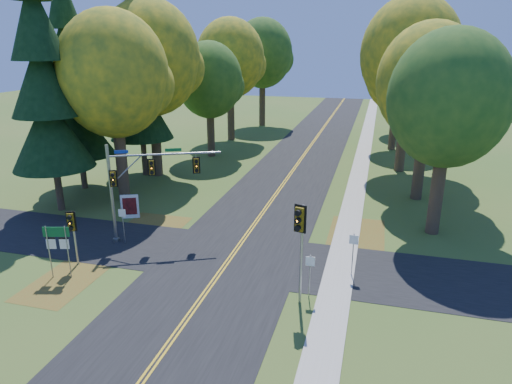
% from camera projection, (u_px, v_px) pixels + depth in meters
% --- Properties ---
extents(ground, '(160.00, 160.00, 0.00)m').
position_uv_depth(ground, '(220.00, 272.00, 24.57)').
color(ground, '#365A1F').
rests_on(ground, ground).
extents(road_main, '(8.00, 160.00, 0.02)m').
position_uv_depth(road_main, '(220.00, 272.00, 24.57)').
color(road_main, black).
rests_on(road_main, ground).
extents(road_cross, '(60.00, 6.00, 0.02)m').
position_uv_depth(road_cross, '(232.00, 256.00, 26.40)').
color(road_cross, black).
rests_on(road_cross, ground).
extents(centerline_left, '(0.10, 160.00, 0.01)m').
position_uv_depth(centerline_left, '(218.00, 272.00, 24.59)').
color(centerline_left, gold).
rests_on(centerline_left, road_main).
extents(centerline_right, '(0.10, 160.00, 0.01)m').
position_uv_depth(centerline_right, '(222.00, 272.00, 24.54)').
color(centerline_right, gold).
rests_on(centerline_right, road_main).
extents(sidewalk_east, '(1.60, 160.00, 0.06)m').
position_uv_depth(sidewalk_east, '(336.00, 287.00, 23.02)').
color(sidewalk_east, '#9E998E').
rests_on(sidewalk_east, ground).
extents(leaf_patch_w_near, '(4.00, 6.00, 0.00)m').
position_uv_depth(leaf_patch_w_near, '(147.00, 231.00, 29.84)').
color(leaf_patch_w_near, brown).
rests_on(leaf_patch_w_near, ground).
extents(leaf_patch_e, '(3.50, 8.00, 0.00)m').
position_uv_depth(leaf_patch_e, '(355.00, 241.00, 28.37)').
color(leaf_patch_e, brown).
rests_on(leaf_patch_e, ground).
extents(leaf_patch_w_far, '(3.00, 5.00, 0.00)m').
position_uv_depth(leaf_patch_w_far, '(65.00, 281.00, 23.68)').
color(leaf_patch_w_far, brown).
rests_on(leaf_patch_w_far, ground).
extents(tree_w_a, '(8.00, 8.00, 14.15)m').
position_uv_depth(tree_w_a, '(115.00, 75.00, 32.92)').
color(tree_w_a, '#38281C').
rests_on(tree_w_a, ground).
extents(tree_e_a, '(7.20, 7.20, 12.73)m').
position_uv_depth(tree_e_a, '(450.00, 100.00, 27.02)').
color(tree_e_a, '#38281C').
rests_on(tree_e_a, ground).
extents(tree_w_b, '(8.60, 8.60, 15.38)m').
position_uv_depth(tree_w_b, '(151.00, 59.00, 39.11)').
color(tree_w_b, '#38281C').
rests_on(tree_w_b, ground).
extents(tree_e_b, '(7.60, 7.60, 13.33)m').
position_uv_depth(tree_e_b, '(430.00, 83.00, 33.28)').
color(tree_e_b, '#38281C').
rests_on(tree_e_b, ground).
extents(tree_w_c, '(6.80, 6.80, 11.91)m').
position_uv_depth(tree_w_c, '(210.00, 81.00, 46.82)').
color(tree_w_c, '#38281C').
rests_on(tree_w_c, ground).
extents(tree_e_c, '(8.80, 8.80, 15.79)m').
position_uv_depth(tree_e_c, '(411.00, 55.00, 40.42)').
color(tree_e_c, '#38281C').
rests_on(tree_e_c, ground).
extents(tree_w_d, '(8.20, 8.20, 14.56)m').
position_uv_depth(tree_w_d, '(231.00, 59.00, 54.36)').
color(tree_w_d, '#38281C').
rests_on(tree_w_d, ground).
extents(tree_e_d, '(7.00, 7.00, 12.32)m').
position_uv_depth(tree_e_d, '(399.00, 75.00, 49.75)').
color(tree_e_d, '#38281C').
rests_on(tree_e_d, ground).
extents(tree_w_e, '(8.40, 8.40, 14.97)m').
position_uv_depth(tree_w_e, '(263.00, 54.00, 63.95)').
color(tree_w_e, '#38281C').
rests_on(tree_w_e, ground).
extents(tree_e_e, '(7.80, 7.80, 13.74)m').
position_uv_depth(tree_e_e, '(407.00, 62.00, 58.95)').
color(tree_e_e, '#38281C').
rests_on(tree_e_e, ground).
extents(pine_a, '(5.60, 5.60, 19.48)m').
position_uv_depth(pine_a, '(44.00, 82.00, 30.76)').
color(pine_a, '#38281C').
rests_on(pine_a, ground).
extents(pine_b, '(5.60, 5.60, 17.31)m').
position_uv_depth(pine_b, '(73.00, 90.00, 36.03)').
color(pine_b, '#38281C').
rests_on(pine_b, ground).
extents(pine_c, '(5.60, 5.60, 20.56)m').
position_uv_depth(pine_c, '(137.00, 67.00, 39.38)').
color(pine_c, '#38281C').
rests_on(pine_c, ground).
extents(traffic_mast, '(6.22, 3.14, 6.16)m').
position_uv_depth(traffic_mast, '(139.00, 180.00, 27.24)').
color(traffic_mast, gray).
rests_on(traffic_mast, ground).
extents(east_signal_pole, '(0.57, 0.68, 5.04)m').
position_uv_depth(east_signal_pole, '(300.00, 230.00, 20.39)').
color(east_signal_pole, gray).
rests_on(east_signal_pole, ground).
extents(ped_signal_pole, '(0.49, 0.59, 3.22)m').
position_uv_depth(ped_signal_pole, '(72.00, 226.00, 24.57)').
color(ped_signal_pole, '#9B9EA3').
rests_on(ped_signal_pole, ground).
extents(route_sign_cluster, '(1.33, 0.38, 2.93)m').
position_uv_depth(route_sign_cluster, '(57.00, 241.00, 23.44)').
color(route_sign_cluster, gray).
rests_on(route_sign_cluster, ground).
extents(info_kiosk, '(1.20, 0.63, 1.70)m').
position_uv_depth(info_kiosk, '(130.00, 207.00, 31.85)').
color(info_kiosk, white).
rests_on(info_kiosk, ground).
extents(reg_sign_e_north, '(0.46, 0.08, 2.43)m').
position_uv_depth(reg_sign_e_north, '(353.00, 247.00, 23.70)').
color(reg_sign_e_north, gray).
rests_on(reg_sign_e_north, ground).
extents(reg_sign_e_south, '(0.44, 0.07, 2.29)m').
position_uv_depth(reg_sign_e_south, '(310.00, 269.00, 21.65)').
color(reg_sign_e_south, gray).
rests_on(reg_sign_e_south, ground).
extents(reg_sign_w, '(0.44, 0.10, 2.31)m').
position_uv_depth(reg_sign_w, '(123.00, 219.00, 27.61)').
color(reg_sign_w, gray).
rests_on(reg_sign_w, ground).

